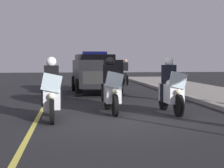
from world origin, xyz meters
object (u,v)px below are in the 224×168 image
at_px(police_motorcycle_lead_left, 52,94).
at_px(police_suv, 95,72).
at_px(police_motorcycle_lead_right, 111,90).
at_px(police_motorcycle_trailing, 171,90).
at_px(cyclist_background, 126,72).

relative_size(police_motorcycle_lead_left, police_suv, 0.43).
height_order(police_motorcycle_lead_right, police_motorcycle_trailing, same).
relative_size(police_motorcycle_trailing, cyclist_background, 1.22).
height_order(police_motorcycle_lead_left, police_motorcycle_lead_right, same).
xyz_separation_m(police_suv, cyclist_background, (-5.94, 2.43, -0.22)).
distance_m(police_motorcycle_trailing, police_suv, 7.41).
xyz_separation_m(police_motorcycle_trailing, cyclist_background, (-13.11, 0.61, 0.14)).
bearing_deg(police_suv, police_motorcycle_lead_left, -12.24).
distance_m(police_motorcycle_lead_left, police_motorcycle_trailing, 3.67).
bearing_deg(police_motorcycle_lead_right, police_motorcycle_trailing, 80.01).
distance_m(police_motorcycle_lead_left, cyclist_background, 14.58).
bearing_deg(police_motorcycle_trailing, police_motorcycle_lead_left, -76.45).
bearing_deg(police_motorcycle_lead_left, cyclist_background, 163.38).
relative_size(police_suv, cyclist_background, 2.83).
bearing_deg(police_motorcycle_trailing, cyclist_background, 177.35).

